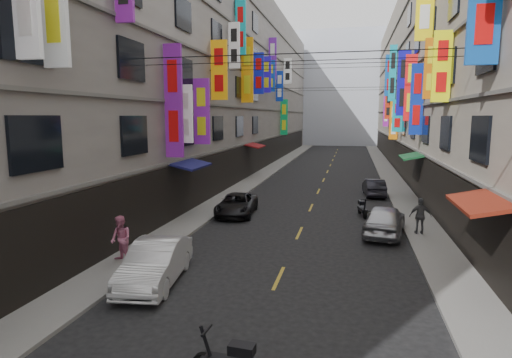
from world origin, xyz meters
The scene contains 16 objects.
sidewalk_left centered at (-6.00, 42.00, 0.06)m, with size 2.00×90.00×0.12m, color slate.
sidewalk_right centered at (6.00, 42.00, 0.06)m, with size 2.00×90.00×0.12m, color slate.
building_row_left centered at (-11.99, 42.00, 9.49)m, with size 10.14×90.00×19.00m.
building_row_right centered at (11.99, 42.00, 9.49)m, with size 10.14×90.00×19.00m.
haze_block centered at (0.00, 92.00, 11.00)m, with size 18.00×8.00×22.00m, color silver.
shop_signage centered at (0.04, 35.06, 9.11)m, with size 14.00×55.00×11.88m.
street_awnings centered at (-1.26, 26.00, 3.00)m, with size 13.99×35.20×0.41m.
overhead_cables centered at (0.00, 30.00, 8.80)m, with size 14.00×38.04×1.24m.
lane_markings centered at (0.00, 39.00, 0.00)m, with size 0.12×80.20×0.01m.
scooter_far_right centered at (3.06, 28.35, 0.44)m, with size 0.64×1.79×1.14m.
car_left_mid centered at (-4.00, 16.63, 0.72)m, with size 1.53×4.38×1.44m, color silver.
car_left_far centered at (-4.00, 27.11, 0.60)m, with size 1.99×4.32×1.20m, color black.
car_right_mid centered at (4.00, 24.54, 0.73)m, with size 1.74×4.31×1.47m, color #ABABB0.
car_right_far centered at (4.00, 34.97, 0.62)m, with size 1.30×3.73×1.23m, color #26252C.
pedestrian_lfar centered at (-6.09, 18.04, 1.01)m, with size 0.87×0.59×1.78m, color pink.
pedestrian_rfar centered at (5.62, 24.69, 0.98)m, with size 1.01×0.57×1.72m, color #4E4E50.
Camera 1 is at (2.36, 3.84, 5.61)m, focal length 30.00 mm.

